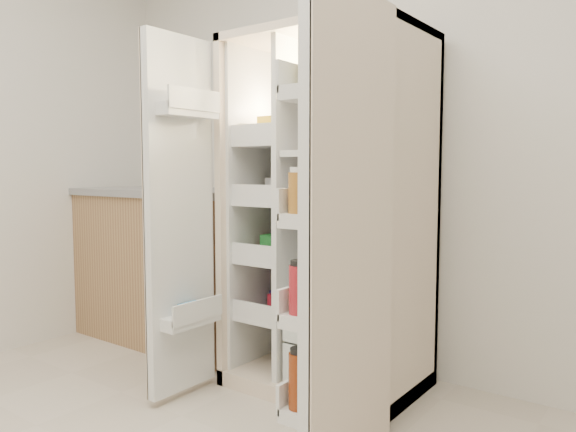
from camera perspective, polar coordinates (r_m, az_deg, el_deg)
The scene contains 5 objects.
wall_back at distance 3.09m, azimuth 10.03°, elevation 8.98°, with size 4.00×0.02×2.70m, color silver.
refrigerator at distance 2.85m, azimuth 5.04°, elevation -2.83°, with size 0.92×0.70×1.80m.
freezer_door at distance 2.69m, azimuth -11.19°, elevation -0.18°, with size 0.15×0.40×1.72m.
fridge_door at distance 2.00m, azimuth 5.99°, elevation -2.32°, with size 0.17×0.58×1.72m.
kitchen_counter at distance 3.73m, azimuth -11.86°, elevation -4.84°, with size 1.38×0.73×1.00m.
Camera 1 is at (1.38, -0.75, 1.12)m, focal length 34.00 mm.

